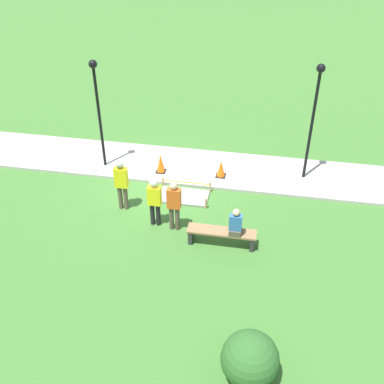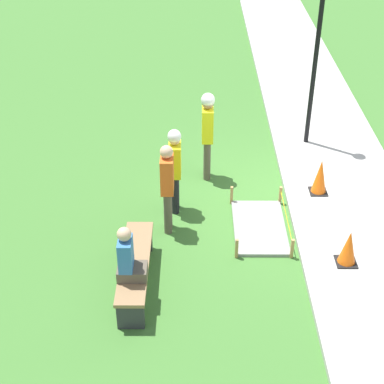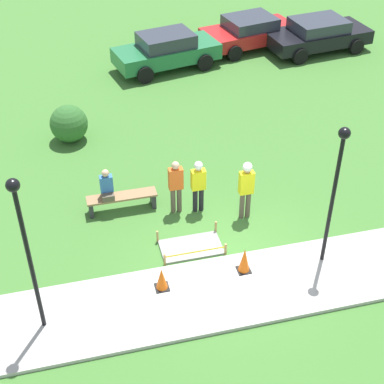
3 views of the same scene
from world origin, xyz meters
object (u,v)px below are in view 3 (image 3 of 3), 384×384
object	(u,v)px
traffic_cone_near_patch	(162,279)
traffic_cone_far_patch	(244,260)
worker_supervisor	(198,182)
person_seated_on_bench	(107,186)
lamppost_near	(336,178)
parked_car_red	(250,31)
lamppost_far	(24,237)
parked_car_black	(318,34)
parked_car_green	(166,50)
bystander_in_orange_shirt	(176,184)
park_bench	(122,199)
worker_assistant	(246,185)

from	to	relation	value
traffic_cone_near_patch	traffic_cone_far_patch	size ratio (longest dim) A/B	0.88
worker_supervisor	person_seated_on_bench	bearing A→B (deg)	166.19
traffic_cone_near_patch	lamppost_near	bearing A→B (deg)	-0.10
traffic_cone_far_patch	parked_car_red	distance (m)	14.36
lamppost_far	person_seated_on_bench	bearing A→B (deg)	62.72
lamppost_far	lamppost_near	bearing A→B (deg)	3.66
traffic_cone_far_patch	parked_car_red	size ratio (longest dim) A/B	0.16
parked_car_black	traffic_cone_near_patch	bearing A→B (deg)	-134.73
person_seated_on_bench	parked_car_green	xyz separation A→B (m)	(3.64, 8.94, -0.08)
parked_car_green	traffic_cone_far_patch	bearing A→B (deg)	-104.88
person_seated_on_bench	traffic_cone_near_patch	bearing A→B (deg)	-76.44
traffic_cone_far_patch	lamppost_near	bearing A→B (deg)	-2.54
parked_car_black	parked_car_green	world-z (taller)	parked_car_green
worker_supervisor	parked_car_red	bearing A→B (deg)	64.41
traffic_cone_near_patch	parked_car_green	world-z (taller)	parked_car_green
worker_supervisor	lamppost_near	xyz separation A→B (m)	(2.57, -2.86, 1.68)
traffic_cone_near_patch	parked_car_black	bearing A→B (deg)	52.68
person_seated_on_bench	bystander_in_orange_shirt	xyz separation A→B (m)	(1.87, -0.50, 0.10)
park_bench	parked_car_red	xyz separation A→B (m)	(7.28, 10.23, 0.36)
lamppost_far	parked_car_black	size ratio (longest dim) A/B	0.87
traffic_cone_far_patch	parked_car_red	world-z (taller)	parked_car_red
park_bench	person_seated_on_bench	distance (m)	0.63
lamppost_near	parked_car_black	size ratio (longest dim) A/B	0.83
worker_supervisor	lamppost_far	world-z (taller)	lamppost_far
park_bench	worker_supervisor	xyz separation A→B (m)	(2.11, -0.56, 0.62)
traffic_cone_near_patch	lamppost_near	distance (m)	4.79
park_bench	lamppost_far	bearing A→B (deg)	-121.88
worker_supervisor	lamppost_far	bearing A→B (deg)	-143.76
lamppost_far	parked_car_red	bearing A→B (deg)	55.52
person_seated_on_bench	bystander_in_orange_shirt	bearing A→B (deg)	-14.96
lamppost_near	lamppost_far	bearing A→B (deg)	-176.34
park_bench	parked_car_black	world-z (taller)	parked_car_black
traffic_cone_near_patch	worker_assistant	distance (m)	3.70
park_bench	parked_car_black	size ratio (longest dim) A/B	0.42
traffic_cone_far_patch	parked_car_black	distance (m)	14.58
worker_assistant	traffic_cone_far_patch	bearing A→B (deg)	-108.68
traffic_cone_far_patch	parked_car_red	bearing A→B (deg)	70.88
worker_assistant	bystander_in_orange_shirt	size ratio (longest dim) A/B	1.08
park_bench	worker_supervisor	bearing A→B (deg)	-14.94
worker_assistant	lamppost_far	world-z (taller)	lamppost_far
traffic_cone_near_patch	traffic_cone_far_patch	distance (m)	2.13
person_seated_on_bench	lamppost_far	size ratio (longest dim) A/B	0.22
parked_car_red	worker_supervisor	bearing A→B (deg)	-127.08
worker_supervisor	parked_car_black	distance (m)	12.58
traffic_cone_far_patch	parked_car_black	xyz separation A→B (m)	(7.48, 12.51, 0.29)
parked_car_red	parked_car_green	world-z (taller)	parked_car_green
worker_supervisor	parked_car_green	size ratio (longest dim) A/B	0.37
traffic_cone_far_patch	parked_car_green	size ratio (longest dim) A/B	0.16
traffic_cone_near_patch	parked_car_black	xyz separation A→B (m)	(9.61, 12.60, 0.33)
lamppost_far	parked_car_red	size ratio (longest dim) A/B	0.92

